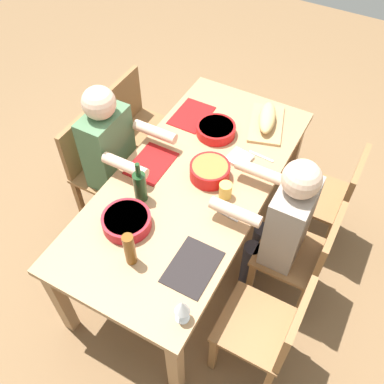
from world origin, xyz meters
name	(u,v)px	position (x,y,z in m)	size (l,w,h in m)	color
ground_plane	(192,246)	(0.00, 0.00, 0.00)	(8.00, 8.00, 0.00)	brown
dining_table	(192,189)	(0.00, 0.00, 0.66)	(1.93, 0.91, 0.74)	#A87F56
chair_far_center	(304,255)	(0.00, 0.78, 0.48)	(0.40, 0.40, 0.85)	olive
diner_far_center	(282,222)	(0.00, 0.59, 0.70)	(0.41, 0.53, 1.20)	#2D2D38
chair_far_left	(331,195)	(-0.53, 0.78, 0.48)	(0.40, 0.40, 0.85)	olive
chair_far_right	(271,329)	(0.53, 0.78, 0.48)	(0.40, 0.40, 0.85)	olive
chair_near_left	(138,122)	(-0.53, -0.78, 0.48)	(0.40, 0.40, 0.85)	olive
chair_near_center	(97,165)	(0.00, -0.78, 0.48)	(0.40, 0.40, 0.85)	olive
diner_near_center	(114,153)	(0.00, -0.59, 0.70)	(0.41, 0.53, 1.20)	#2D2D38
serving_bowl_fruit	(210,170)	(-0.08, 0.08, 0.79)	(0.25, 0.25, 0.10)	red
serving_bowl_salad	(126,221)	(0.47, -0.16, 0.78)	(0.28, 0.28, 0.08)	#B21923
serving_bowl_greens	(216,129)	(-0.45, -0.06, 0.78)	(0.26, 0.26, 0.07)	red
cutting_board	(266,124)	(-0.69, 0.20, 0.75)	(0.40, 0.22, 0.02)	tan
bread_loaf	(267,118)	(-0.69, 0.20, 0.81)	(0.32, 0.11, 0.09)	tan
wine_bottle	(140,186)	(0.26, -0.20, 0.85)	(0.08, 0.08, 0.29)	#193819
beer_bottle	(130,249)	(0.65, -0.01, 0.85)	(0.06, 0.06, 0.22)	brown
wine_glass	(182,307)	(0.80, 0.39, 0.86)	(0.08, 0.08, 0.17)	silver
cup_far_center	(225,190)	(0.01, 0.23, 0.79)	(0.08, 0.08, 0.10)	gold
fork_far_center	(225,214)	(0.14, 0.29, 0.74)	(0.02, 0.17, 0.01)	silver
fork_far_left	(261,156)	(-0.39, 0.29, 0.74)	(0.02, 0.17, 0.01)	silver
placemat_far_right	(193,267)	(0.53, 0.29, 0.74)	(0.32, 0.23, 0.01)	black
placemat_near_left	(192,115)	(-0.53, -0.29, 0.74)	(0.32, 0.23, 0.01)	maroon
placemat_near_center	(151,163)	(0.00, -0.29, 0.74)	(0.32, 0.23, 0.01)	maroon
napkin_stack	(239,158)	(-0.30, 0.18, 0.75)	(0.14, 0.14, 0.02)	white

